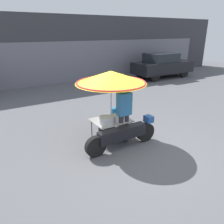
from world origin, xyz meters
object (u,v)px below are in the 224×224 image
(vendor_person, at_px, (124,111))
(parked_car, at_px, (162,65))
(vendor_motorcycle_cart, at_px, (112,88))
(potted_plant, at_px, (165,65))

(vendor_person, bearing_deg, parked_car, 40.28)
(vendor_motorcycle_cart, bearing_deg, parked_car, 38.39)
(parked_car, height_order, potted_plant, parked_car)
(vendor_motorcycle_cart, bearing_deg, vendor_person, -45.83)
(vendor_motorcycle_cart, relative_size, potted_plant, 2.27)
(vendor_motorcycle_cart, height_order, vendor_person, vendor_motorcycle_cart)
(vendor_motorcycle_cart, height_order, potted_plant, vendor_motorcycle_cart)
(vendor_person, relative_size, parked_car, 0.40)
(potted_plant, bearing_deg, parked_car, -140.64)
(potted_plant, bearing_deg, vendor_person, -139.88)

